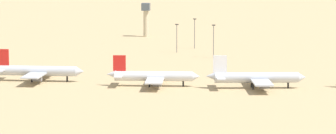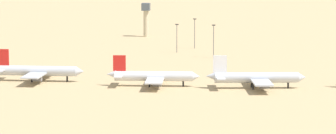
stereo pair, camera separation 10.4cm
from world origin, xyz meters
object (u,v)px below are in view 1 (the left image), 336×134
control_tower (146,16)px  light_pole_east (177,36)px  parked_jet_red_4 (153,76)px  light_pole_west (195,31)px  parked_jet_red_3 (36,71)px  parked_jet_white_5 (255,78)px  light_pole_mid (214,39)px

control_tower → light_pole_east: 82.43m
parked_jet_red_4 → control_tower: 191.86m
parked_jet_red_4 → light_pole_west: light_pole_west is taller
light_pole_west → light_pole_east: light_pole_west is taller
parked_jet_red_3 → light_pole_east: light_pole_east is taller
parked_jet_red_3 → parked_jet_red_4: (50.45, -7.85, -0.27)m
parked_jet_white_5 → parked_jet_red_4: bearing=171.1°
light_pole_west → light_pole_east: (-8.07, -18.77, -0.71)m
parked_jet_white_5 → light_pole_east: (-42.64, 112.81, 4.48)m
parked_jet_red_3 → light_pole_mid: light_pole_mid is taller
control_tower → light_pole_mid: 108.84m
parked_jet_red_4 → parked_jet_white_5: bearing=-4.4°
light_pole_east → parked_jet_red_3: bearing=-115.4°
parked_jet_red_4 → light_pole_east: (-1.04, 111.80, 4.72)m
light_pole_mid → parked_jet_red_4: bearing=-102.1°
light_pole_west → parked_jet_white_5: bearing=-75.3°
light_pole_mid → light_pole_east: (-20.67, 20.02, -0.87)m
parked_jet_white_5 → control_tower: (-69.56, 190.63, 8.31)m
parked_jet_red_4 → parked_jet_white_5: (41.60, -1.01, 0.24)m
control_tower → light_pole_east: size_ratio=1.37×
control_tower → parked_jet_red_4: bearing=-81.6°
parked_jet_red_4 → light_pole_mid: (19.63, 91.77, 5.58)m
parked_jet_red_4 → control_tower: control_tower is taller
parked_jet_white_5 → control_tower: bearing=102.5°
parked_jet_red_3 → parked_jet_white_5: bearing=-5.5°
light_pole_west → light_pole_east: bearing=-113.3°
parked_jet_red_3 → control_tower: 183.34m
parked_jet_red_3 → parked_jet_white_5: size_ratio=1.00×
parked_jet_red_4 → light_pole_east: light_pole_east is taller
light_pole_east → parked_jet_white_5: bearing=-69.3°
parked_jet_red_3 → light_pole_east: bearing=64.5°
parked_jet_red_4 → light_pole_west: 130.87m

